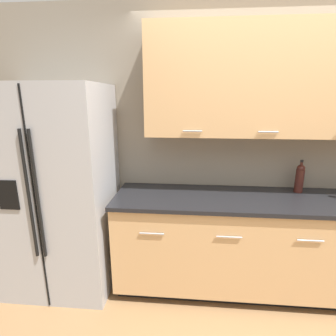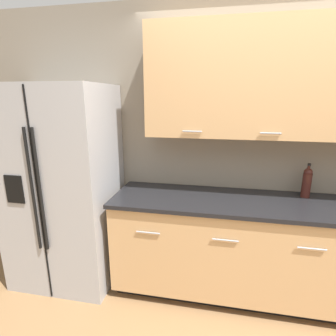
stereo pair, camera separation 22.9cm
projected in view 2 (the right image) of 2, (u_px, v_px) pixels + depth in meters
The scene contains 4 objects.
wall_back at pixel (270, 130), 2.32m from camera, with size 10.00×0.39×2.60m.
counter_unit at pixel (258, 249), 2.33m from camera, with size 2.59×0.64×0.92m.
refrigerator at pixel (64, 187), 2.49m from camera, with size 0.95×0.74×1.88m.
wine_bottle at pixel (307, 182), 2.27m from camera, with size 0.08×0.08×0.30m.
Camera 2 is at (-0.47, -1.27, 1.77)m, focal length 28.00 mm.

